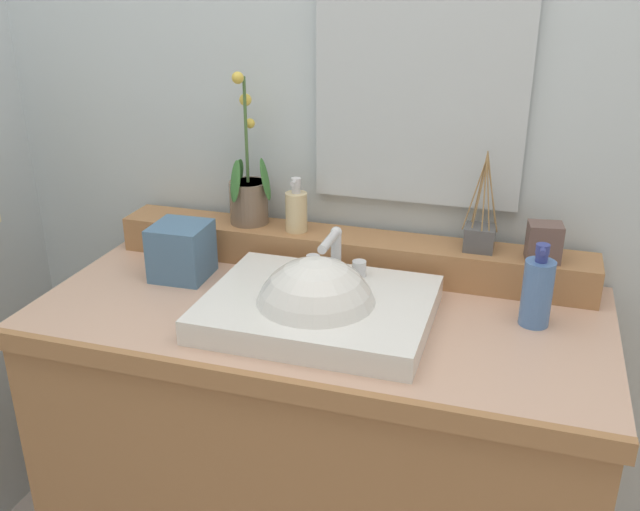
{
  "coord_description": "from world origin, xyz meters",
  "views": [
    {
      "loc": [
        0.42,
        -1.35,
        1.55
      ],
      "look_at": [
        0.01,
        -0.02,
        0.96
      ],
      "focal_mm": 39.68,
      "sensor_mm": 36.0,
      "label": 1
    }
  ],
  "objects_px": {
    "reed_diffuser": "(480,236)",
    "tissue_box": "(182,251)",
    "potted_plant": "(248,194)",
    "trinket_box": "(544,242)",
    "lotion_bottle": "(537,291)",
    "soap_dispenser": "(296,210)",
    "sink_basin": "(317,314)"
  },
  "relations": [
    {
      "from": "tissue_box",
      "to": "reed_diffuser",
      "type": "bearing_deg",
      "value": 13.85
    },
    {
      "from": "sink_basin",
      "to": "lotion_bottle",
      "type": "relative_size",
      "value": 2.61
    },
    {
      "from": "reed_diffuser",
      "to": "lotion_bottle",
      "type": "xyz_separation_m",
      "value": [
        0.14,
        -0.17,
        -0.05
      ]
    },
    {
      "from": "soap_dispenser",
      "to": "tissue_box",
      "type": "bearing_deg",
      "value": -146.61
    },
    {
      "from": "soap_dispenser",
      "to": "reed_diffuser",
      "type": "height_order",
      "value": "reed_diffuser"
    },
    {
      "from": "soap_dispenser",
      "to": "trinket_box",
      "type": "relative_size",
      "value": 1.56
    },
    {
      "from": "sink_basin",
      "to": "soap_dispenser",
      "type": "distance_m",
      "value": 0.35
    },
    {
      "from": "trinket_box",
      "to": "reed_diffuser",
      "type": "bearing_deg",
      "value": 161.75
    },
    {
      "from": "reed_diffuser",
      "to": "lotion_bottle",
      "type": "relative_size",
      "value": 1.29
    },
    {
      "from": "potted_plant",
      "to": "soap_dispenser",
      "type": "xyz_separation_m",
      "value": [
        0.14,
        -0.02,
        -0.02
      ]
    },
    {
      "from": "reed_diffuser",
      "to": "soap_dispenser",
      "type": "bearing_deg",
      "value": -178.52
    },
    {
      "from": "soap_dispenser",
      "to": "lotion_bottle",
      "type": "bearing_deg",
      "value": -15.09
    },
    {
      "from": "soap_dispenser",
      "to": "lotion_bottle",
      "type": "relative_size",
      "value": 0.75
    },
    {
      "from": "sink_basin",
      "to": "trinket_box",
      "type": "xyz_separation_m",
      "value": [
        0.45,
        0.28,
        0.11
      ]
    },
    {
      "from": "tissue_box",
      "to": "lotion_bottle",
      "type": "bearing_deg",
      "value": -0.01
    },
    {
      "from": "potted_plant",
      "to": "reed_diffuser",
      "type": "height_order",
      "value": "potted_plant"
    },
    {
      "from": "sink_basin",
      "to": "trinket_box",
      "type": "height_order",
      "value": "trinket_box"
    },
    {
      "from": "trinket_box",
      "to": "lotion_bottle",
      "type": "bearing_deg",
      "value": -100.3
    },
    {
      "from": "lotion_bottle",
      "to": "potted_plant",
      "type": "bearing_deg",
      "value": 166.05
    },
    {
      "from": "sink_basin",
      "to": "trinket_box",
      "type": "relative_size",
      "value": 5.45
    },
    {
      "from": "potted_plant",
      "to": "soap_dispenser",
      "type": "height_order",
      "value": "potted_plant"
    },
    {
      "from": "reed_diffuser",
      "to": "lotion_bottle",
      "type": "distance_m",
      "value": 0.22
    },
    {
      "from": "soap_dispenser",
      "to": "tissue_box",
      "type": "height_order",
      "value": "soap_dispenser"
    },
    {
      "from": "potted_plant",
      "to": "soap_dispenser",
      "type": "relative_size",
      "value": 2.82
    },
    {
      "from": "lotion_bottle",
      "to": "sink_basin",
      "type": "bearing_deg",
      "value": -163.62
    },
    {
      "from": "sink_basin",
      "to": "tissue_box",
      "type": "relative_size",
      "value": 3.57
    },
    {
      "from": "soap_dispenser",
      "to": "reed_diffuser",
      "type": "distance_m",
      "value": 0.45
    },
    {
      "from": "soap_dispenser",
      "to": "trinket_box",
      "type": "height_order",
      "value": "soap_dispenser"
    },
    {
      "from": "sink_basin",
      "to": "tissue_box",
      "type": "xyz_separation_m",
      "value": [
        -0.39,
        0.13,
        0.05
      ]
    },
    {
      "from": "lotion_bottle",
      "to": "trinket_box",
      "type": "bearing_deg",
      "value": 88.22
    },
    {
      "from": "reed_diffuser",
      "to": "tissue_box",
      "type": "relative_size",
      "value": 1.76
    },
    {
      "from": "potted_plant",
      "to": "trinket_box",
      "type": "distance_m",
      "value": 0.73
    }
  ]
}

